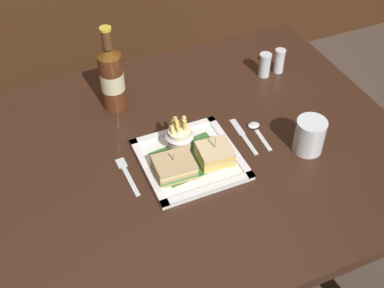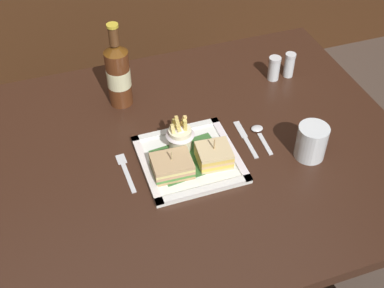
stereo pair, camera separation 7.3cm
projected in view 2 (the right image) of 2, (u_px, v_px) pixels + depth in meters
name	position (u px, v px, depth m)	size (l,w,h in m)	color
dining_table	(194.00, 176.00, 1.44)	(1.18, 0.96, 0.77)	#351D13
square_plate	(189.00, 159.00, 1.33)	(0.26, 0.26, 0.02)	white
sandwich_half_left	(172.00, 166.00, 1.27)	(0.11, 0.09, 0.07)	tan
sandwich_half_right	(214.00, 155.00, 1.30)	(0.09, 0.09, 0.08)	#D5BD84
fries_cup	(180.00, 135.00, 1.32)	(0.08, 0.08, 0.11)	#EFEAC7
beer_bottle	(118.00, 74.00, 1.44)	(0.07, 0.07, 0.27)	#592C16
water_glass	(311.00, 144.00, 1.32)	(0.08, 0.08, 0.10)	silver
fork	(125.00, 170.00, 1.30)	(0.03, 0.15, 0.00)	silver
knife	(245.00, 137.00, 1.40)	(0.02, 0.16, 0.00)	silver
spoon	(259.00, 132.00, 1.41)	(0.03, 0.12, 0.01)	silver
salt_shaker	(274.00, 70.00, 1.58)	(0.04, 0.04, 0.08)	silver
pepper_shaker	(289.00, 66.00, 1.59)	(0.03, 0.03, 0.08)	silver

